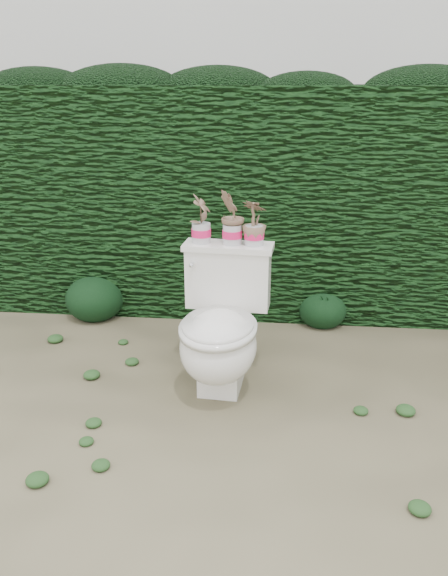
# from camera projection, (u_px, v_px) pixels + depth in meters

# --- Properties ---
(ground) EXTENTS (60.00, 60.00, 0.00)m
(ground) POSITION_uv_depth(u_px,v_px,m) (186.00, 402.00, 3.03)
(ground) COLOR #817959
(ground) RESTS_ON ground
(hedge) EXTENTS (8.00, 1.00, 1.60)m
(hedge) POSITION_uv_depth(u_px,v_px,m) (218.00, 197.00, 4.24)
(hedge) COLOR #1A4617
(hedge) RESTS_ON ground
(house_wall) EXTENTS (8.00, 3.50, 4.00)m
(house_wall) POSITION_uv_depth(u_px,v_px,m) (294.00, 52.00, 7.87)
(house_wall) COLOR silver
(house_wall) RESTS_ON ground
(toilet) EXTENTS (0.51, 0.71, 0.78)m
(toilet) POSITION_uv_depth(u_px,v_px,m) (221.00, 330.00, 3.04)
(toilet) COLOR white
(toilet) RESTS_ON ground
(potted_plant_left) EXTENTS (0.12, 0.15, 0.26)m
(potted_plant_left) POSITION_uv_depth(u_px,v_px,m) (201.00, 220.00, 3.10)
(potted_plant_left) COLOR #2A7B26
(potted_plant_left) RESTS_ON toilet
(potted_plant_center) EXTENTS (0.13, 0.16, 0.29)m
(potted_plant_center) POSITION_uv_depth(u_px,v_px,m) (232.00, 218.00, 3.06)
(potted_plant_center) COLOR #2A7B26
(potted_plant_center) RESTS_ON toilet
(potted_plant_right) EXTENTS (0.18, 0.18, 0.24)m
(potted_plant_right) POSITION_uv_depth(u_px,v_px,m) (254.00, 224.00, 3.05)
(potted_plant_right) COLOR #2A7B26
(potted_plant_right) RESTS_ON toilet
(liriope_clump_1) EXTENTS (0.42, 0.42, 0.34)m
(liriope_clump_1) POSITION_uv_depth(u_px,v_px,m) (94.00, 295.00, 4.07)
(liriope_clump_1) COLOR black
(liriope_clump_1) RESTS_ON ground
(liriope_clump_2) EXTENTS (0.34, 0.34, 0.27)m
(liriope_clump_2) POSITION_uv_depth(u_px,v_px,m) (323.00, 306.00, 3.96)
(liriope_clump_2) COLOR black
(liriope_clump_2) RESTS_ON ground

